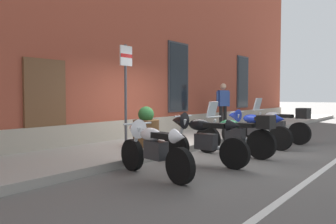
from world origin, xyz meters
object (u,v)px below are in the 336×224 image
Objects in this scene: motorcycle_white_sport at (151,146)px; motorcycle_blue_sport at (252,127)px; pedestrian_blue_top at (223,103)px; barrel_planter at (146,130)px; parking_sign at (126,83)px; motorcycle_black_sport at (201,137)px; motorcycle_silver_touring at (279,124)px; motorcycle_green_touring at (237,134)px.

motorcycle_blue_sport is (4.30, -0.05, 0.02)m from motorcycle_white_sport.
pedestrian_blue_top reaches higher than motorcycle_white_sport.
parking_sign is at bearing -165.62° from barrel_planter.
motorcycle_black_sport is 2.89m from motorcycle_blue_sport.
barrel_planter is at bearing 76.87° from motorcycle_black_sport.
motorcycle_white_sport is at bearing -161.57° from pedestrian_blue_top.
parking_sign is 2.40× the size of barrel_planter.
motorcycle_silver_touring reaches higher than barrel_planter.
motorcycle_silver_touring is 0.88× the size of parking_sign.
parking_sign is at bearing -171.66° from pedestrian_blue_top.
motorcycle_white_sport is at bearing 176.51° from motorcycle_silver_touring.
pedestrian_blue_top is at bearing 8.34° from parking_sign.
pedestrian_blue_top reaches higher than motorcycle_green_touring.
pedestrian_blue_top reaches higher than barrel_planter.
motorcycle_blue_sport is at bearing 2.10° from motorcycle_black_sport.
motorcycle_green_touring is at bearing -7.46° from motorcycle_white_sport.
motorcycle_silver_touring is at bearing -12.54° from motorcycle_blue_sport.
motorcycle_black_sport is 2.01× the size of barrel_planter.
motorcycle_silver_touring is (5.63, -0.34, 0.02)m from motorcycle_white_sport.
motorcycle_black_sport is 0.94× the size of motorcycle_blue_sport.
motorcycle_black_sport is 0.97× the size of motorcycle_green_touring.
motorcycle_black_sport is at bearing 177.42° from motorcycle_silver_touring.
motorcycle_green_touring is 0.87× the size of parking_sign.
parking_sign reaches higher than motorcycle_blue_sport.
parking_sign is 1.52m from barrel_planter.
pedestrian_blue_top is (2.88, 2.44, 0.58)m from motorcycle_blue_sport.
motorcycle_black_sport is at bearing 171.17° from motorcycle_green_touring.
motorcycle_blue_sport is 3.92m from parking_sign.
pedestrian_blue_top is at bearing 7.21° from barrel_planter.
motorcycle_white_sport is 0.81× the size of parking_sign.
motorcycle_silver_touring is at bearing -119.54° from pedestrian_blue_top.
motorcycle_white_sport is 0.91× the size of motorcycle_blue_sport.
motorcycle_blue_sport is 3.02m from barrel_planter.
motorcycle_silver_touring reaches higher than motorcycle_black_sport.
motorcycle_blue_sport is 3.82m from pedestrian_blue_top.
motorcycle_green_touring reaches higher than motorcycle_blue_sport.
pedestrian_blue_top is at bearing 18.43° from motorcycle_white_sport.
motorcycle_black_sport is at bearing -71.65° from parking_sign.
pedestrian_blue_top is at bearing 23.80° from motorcycle_black_sport.
motorcycle_silver_touring is 4.31m from barrel_planter.
pedestrian_blue_top is (4.46, 2.75, 0.61)m from motorcycle_green_touring.
parking_sign is at bearing 59.27° from motorcycle_white_sport.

